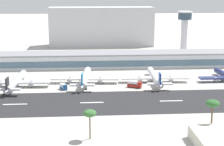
{
  "coord_description": "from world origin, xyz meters",
  "views": [
    {
      "loc": [
        -4.2,
        -181.51,
        56.79
      ],
      "look_at": [
        11.46,
        34.86,
        7.22
      ],
      "focal_mm": 59.06,
      "sensor_mm": 36.0,
      "label": 1
    }
  ],
  "objects_px": {
    "airliner_navy_tail_gate_2": "(155,78)",
    "control_tower": "(184,27)",
    "airliner_blue_tail_gate_1": "(85,78)",
    "service_baggage_tug_2": "(85,87)",
    "palm_tree_0": "(90,114)",
    "palm_tree_1": "(213,104)",
    "airliner_black_tail_gate_0": "(15,82)",
    "distant_hotel_block": "(101,27)",
    "service_fuel_truck_1": "(135,84)",
    "terminal_building": "(115,59)",
    "service_box_truck_0": "(63,86)"
  },
  "relations": [
    {
      "from": "airliner_navy_tail_gate_2",
      "to": "palm_tree_1",
      "type": "bearing_deg",
      "value": -173.25
    },
    {
      "from": "airliner_navy_tail_gate_2",
      "to": "airliner_blue_tail_gate_1",
      "type": "bearing_deg",
      "value": 90.8
    },
    {
      "from": "distant_hotel_block",
      "to": "service_baggage_tug_2",
      "type": "xyz_separation_m",
      "value": [
        -17.0,
        -168.61,
        -18.5
      ]
    },
    {
      "from": "airliner_black_tail_gate_0",
      "to": "palm_tree_1",
      "type": "xyz_separation_m",
      "value": [
        91.51,
        -78.15,
        9.1
      ]
    },
    {
      "from": "service_fuel_truck_1",
      "to": "palm_tree_0",
      "type": "relative_size",
      "value": 0.74
    },
    {
      "from": "control_tower",
      "to": "palm_tree_0",
      "type": "xyz_separation_m",
      "value": [
        -83.95,
        -177.94,
        -14.98
      ]
    },
    {
      "from": "terminal_building",
      "to": "service_box_truck_0",
      "type": "height_order",
      "value": "terminal_building"
    },
    {
      "from": "control_tower",
      "to": "airliner_black_tail_gate_0",
      "type": "xyz_separation_m",
      "value": [
        -126.87,
        -97.94,
        -21.97
      ]
    },
    {
      "from": "airliner_navy_tail_gate_2",
      "to": "service_fuel_truck_1",
      "type": "height_order",
      "value": "airliner_navy_tail_gate_2"
    },
    {
      "from": "airliner_blue_tail_gate_1",
      "to": "service_fuel_truck_1",
      "type": "relative_size",
      "value": 5.65
    },
    {
      "from": "service_box_truck_0",
      "to": "service_baggage_tug_2",
      "type": "distance_m",
      "value": 12.63
    },
    {
      "from": "terminal_building",
      "to": "control_tower",
      "type": "xyz_separation_m",
      "value": [
        63.27,
        41.91,
        19.87
      ]
    },
    {
      "from": "palm_tree_0",
      "to": "service_fuel_truck_1",
      "type": "bearing_deg",
      "value": 69.86
    },
    {
      "from": "airliner_black_tail_gate_0",
      "to": "airliner_blue_tail_gate_1",
      "type": "relative_size",
      "value": 0.99
    },
    {
      "from": "airliner_blue_tail_gate_1",
      "to": "airliner_navy_tail_gate_2",
      "type": "distance_m",
      "value": 43.45
    },
    {
      "from": "terminal_building",
      "to": "service_fuel_truck_1",
      "type": "height_order",
      "value": "terminal_building"
    },
    {
      "from": "terminal_building",
      "to": "service_fuel_truck_1",
      "type": "distance_m",
      "value": 62.23
    },
    {
      "from": "control_tower",
      "to": "distant_hotel_block",
      "type": "bearing_deg",
      "value": 137.24
    },
    {
      "from": "service_baggage_tug_2",
      "to": "palm_tree_0",
      "type": "bearing_deg",
      "value": 173.04
    },
    {
      "from": "airliner_blue_tail_gate_1",
      "to": "service_baggage_tug_2",
      "type": "height_order",
      "value": "airliner_blue_tail_gate_1"
    },
    {
      "from": "service_box_truck_0",
      "to": "palm_tree_0",
      "type": "xyz_separation_m",
      "value": [
        14.36,
        -73.37,
        8.46
      ]
    },
    {
      "from": "airliner_black_tail_gate_0",
      "to": "palm_tree_0",
      "type": "relative_size",
      "value": 4.14
    },
    {
      "from": "control_tower",
      "to": "service_fuel_truck_1",
      "type": "xyz_separation_m",
      "value": [
        -56.73,
        -103.7,
        -23.2
      ]
    },
    {
      "from": "airliner_black_tail_gate_0",
      "to": "airliner_navy_tail_gate_2",
      "type": "height_order",
      "value": "airliner_black_tail_gate_0"
    },
    {
      "from": "service_fuel_truck_1",
      "to": "terminal_building",
      "type": "bearing_deg",
      "value": 121.86
    },
    {
      "from": "airliner_navy_tail_gate_2",
      "to": "control_tower",
      "type": "bearing_deg",
      "value": -22.74
    },
    {
      "from": "service_baggage_tug_2",
      "to": "palm_tree_1",
      "type": "xyz_separation_m",
      "value": [
        50.35,
        -71.04,
        11.32
      ]
    },
    {
      "from": "service_fuel_truck_1",
      "to": "airliner_black_tail_gate_0",
      "type": "bearing_deg",
      "value": -158.88
    },
    {
      "from": "airliner_blue_tail_gate_1",
      "to": "service_baggage_tug_2",
      "type": "bearing_deg",
      "value": -174.49
    },
    {
      "from": "control_tower",
      "to": "service_box_truck_0",
      "type": "distance_m",
      "value": 145.43
    },
    {
      "from": "airliner_blue_tail_gate_1",
      "to": "service_baggage_tug_2",
      "type": "relative_size",
      "value": 14.61
    },
    {
      "from": "distant_hotel_block",
      "to": "palm_tree_1",
      "type": "xyz_separation_m",
      "value": [
        33.36,
        -239.65,
        -7.18
      ]
    },
    {
      "from": "airliner_blue_tail_gate_1",
      "to": "palm_tree_0",
      "type": "distance_m",
      "value": 86.54
    },
    {
      "from": "airliner_blue_tail_gate_1",
      "to": "service_box_truck_0",
      "type": "relative_size",
      "value": 7.71
    },
    {
      "from": "palm_tree_1",
      "to": "palm_tree_0",
      "type": "bearing_deg",
      "value": -177.82
    },
    {
      "from": "terminal_building",
      "to": "palm_tree_0",
      "type": "distance_m",
      "value": 137.69
    },
    {
      "from": "terminal_building",
      "to": "palm_tree_0",
      "type": "relative_size",
      "value": 14.93
    },
    {
      "from": "airliner_black_tail_gate_0",
      "to": "service_baggage_tug_2",
      "type": "distance_m",
      "value": 41.83
    },
    {
      "from": "terminal_building",
      "to": "airliner_blue_tail_gate_1",
      "type": "distance_m",
      "value": 54.74
    },
    {
      "from": "service_box_truck_0",
      "to": "airliner_blue_tail_gate_1",
      "type": "bearing_deg",
      "value": 109.45
    },
    {
      "from": "service_box_truck_0",
      "to": "palm_tree_1",
      "type": "height_order",
      "value": "palm_tree_1"
    },
    {
      "from": "distant_hotel_block",
      "to": "service_baggage_tug_2",
      "type": "bearing_deg",
      "value": -95.76
    },
    {
      "from": "airliner_black_tail_gate_0",
      "to": "palm_tree_0",
      "type": "bearing_deg",
      "value": -149.22
    },
    {
      "from": "terminal_building",
      "to": "control_tower",
      "type": "relative_size",
      "value": 4.61
    },
    {
      "from": "control_tower",
      "to": "service_fuel_truck_1",
      "type": "distance_m",
      "value": 120.45
    },
    {
      "from": "distant_hotel_block",
      "to": "airliner_navy_tail_gate_2",
      "type": "height_order",
      "value": "distant_hotel_block"
    },
    {
      "from": "service_fuel_truck_1",
      "to": "service_baggage_tug_2",
      "type": "height_order",
      "value": "service_fuel_truck_1"
    },
    {
      "from": "airliner_navy_tail_gate_2",
      "to": "palm_tree_0",
      "type": "xyz_separation_m",
      "value": [
        -41.5,
        -85.4,
        7.07
      ]
    },
    {
      "from": "distant_hotel_block",
      "to": "airliner_blue_tail_gate_1",
      "type": "distance_m",
      "value": 157.05
    },
    {
      "from": "control_tower",
      "to": "distant_hotel_block",
      "type": "distance_m",
      "value": 93.78
    }
  ]
}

